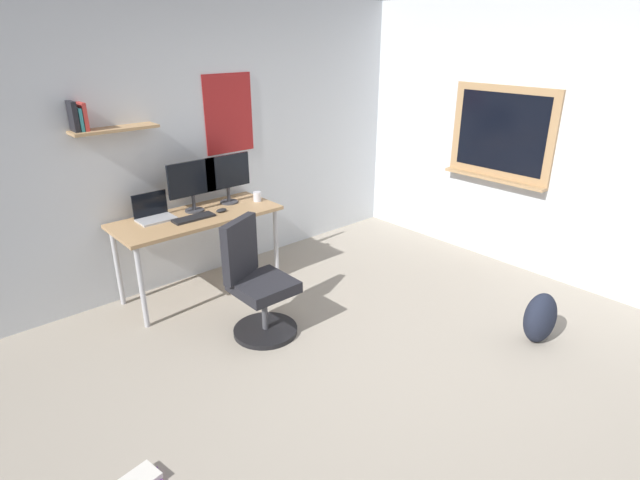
{
  "coord_description": "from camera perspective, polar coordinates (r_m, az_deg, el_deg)",
  "views": [
    {
      "loc": [
        -2.32,
        -1.88,
        2.28
      ],
      "look_at": [
        -0.03,
        0.72,
        0.85
      ],
      "focal_mm": 28.46,
      "sensor_mm": 36.0,
      "label": 1
    }
  ],
  "objects": [
    {
      "name": "backpack",
      "position": [
        4.36,
        23.5,
        -8.02
      ],
      "size": [
        0.32,
        0.22,
        0.41
      ],
      "primitive_type": "ellipsoid",
      "color": "#1E2333",
      "rests_on": "ground"
    },
    {
      "name": "computer_mouse",
      "position": [
        4.69,
        -11.03,
        3.3
      ],
      "size": [
        0.1,
        0.06,
        0.03
      ],
      "primitive_type": "ellipsoid",
      "color": "#262628",
      "rests_on": "desk"
    },
    {
      "name": "coffee_mug",
      "position": [
        4.94,
        -7.08,
        4.87
      ],
      "size": [
        0.08,
        0.08,
        0.09
      ],
      "primitive_type": "cylinder",
      "color": "silver",
      "rests_on": "desk"
    },
    {
      "name": "laptop",
      "position": [
        4.65,
        -18.19,
        2.88
      ],
      "size": [
        0.31,
        0.21,
        0.23
      ],
      "color": "#ADAFB5",
      "rests_on": "desk"
    },
    {
      "name": "monitor_secondary",
      "position": [
        4.86,
        -10.34,
        7.15
      ],
      "size": [
        0.46,
        0.17,
        0.46
      ],
      "color": "#38383D",
      "rests_on": "desk"
    },
    {
      "name": "wall_right",
      "position": [
        5.23,
        26.67,
        9.28
      ],
      "size": [
        0.22,
        5.0,
        2.6
      ],
      "color": "silver",
      "rests_on": "ground"
    },
    {
      "name": "ground_plane",
      "position": [
        3.76,
        7.88,
        -15.2
      ],
      "size": [
        5.2,
        5.2,
        0.0
      ],
      "primitive_type": "plane",
      "color": "#9E9384",
      "rests_on": "ground"
    },
    {
      "name": "monitor_primary",
      "position": [
        4.69,
        -14.17,
        6.27
      ],
      "size": [
        0.46,
        0.17,
        0.46
      ],
      "color": "#38383D",
      "rests_on": "desk"
    },
    {
      "name": "desk",
      "position": [
        4.69,
        -13.59,
        1.87
      ],
      "size": [
        1.47,
        0.63,
        0.76
      ],
      "color": "tan",
      "rests_on": "ground"
    },
    {
      "name": "wall_back",
      "position": [
        5.0,
        -13.24,
        10.58
      ],
      "size": [
        5.0,
        0.3,
        2.6
      ],
      "color": "silver",
      "rests_on": "ground"
    },
    {
      "name": "keyboard",
      "position": [
        4.57,
        -14.02,
        2.41
      ],
      "size": [
        0.37,
        0.13,
        0.02
      ],
      "primitive_type": "cube",
      "color": "black",
      "rests_on": "desk"
    },
    {
      "name": "office_chair",
      "position": [
        4.06,
        -7.14,
        -5.21
      ],
      "size": [
        0.54,
        0.56,
        0.95
      ],
      "color": "black",
      "rests_on": "ground"
    }
  ]
}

